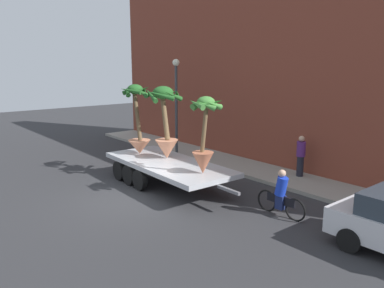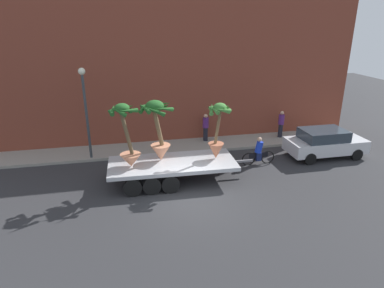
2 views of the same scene
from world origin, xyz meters
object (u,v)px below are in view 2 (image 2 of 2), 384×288
Objects in this scene: potted_palm_front at (218,132)px; parked_car at (325,142)px; flatbed_trailer at (167,166)px; potted_palm_rear at (127,140)px; pedestrian_near_gate at (281,123)px; street_lamp at (85,102)px; potted_palm_middle at (158,130)px; pedestrian_far_left at (206,127)px; cyclist at (259,152)px.

parked_car is (6.58, 1.24, -1.47)m from potted_palm_front.
potted_palm_rear reaches higher than flatbed_trailer.
potted_palm_front is 7.15m from pedestrian_near_gate.
street_lamp is at bearing 170.13° from parked_car.
potted_palm_rear is at bearing -176.39° from flatbed_trailer.
potted_palm_rear is (-1.74, -0.11, 1.50)m from flatbed_trailer.
potted_palm_rear reaches higher than pedestrian_near_gate.
potted_palm_middle is at bearing -174.37° from parked_car.
potted_palm_rear is 4.15m from potted_palm_front.
potted_palm_middle is 5.75m from pedestrian_far_left.
cyclist is 9.39m from street_lamp.
potted_palm_front is at bearing -29.40° from street_lamp.
street_lamp is at bearing 150.60° from potted_palm_front.
potted_palm_middle reaches higher than pedestrian_far_left.
pedestrian_near_gate is (2.91, 3.43, 0.37)m from cyclist.
parked_car is at bearing -9.87° from street_lamp.
flatbed_trailer is 2.85m from potted_palm_front.
pedestrian_near_gate is at bearing 49.66° from cyclist.
potted_palm_middle reaches higher than pedestrian_near_gate.
potted_palm_front is 1.58× the size of pedestrian_near_gate.
cyclist is 1.08× the size of pedestrian_far_left.
street_lamp is at bearing -169.18° from pedestrian_far_left.
pedestrian_far_left is (-1.93, 3.75, 0.37)m from cyclist.
cyclist is 4.24m from pedestrian_far_left.
flatbed_trailer is 1.61× the size of parked_car.
potted_palm_rear is at bearing -178.80° from potted_palm_front.
street_lamp reaches higher than pedestrian_near_gate.
pedestrian_near_gate is 1.00× the size of pedestrian_far_left.
potted_palm_front reaches higher than pedestrian_near_gate.
pedestrian_near_gate is (7.89, 4.39, 0.27)m from flatbed_trailer.
pedestrian_near_gate reaches higher than flatbed_trailer.
parked_car is 2.52× the size of pedestrian_near_gate.
street_lamp is at bearing 164.19° from cyclist.
pedestrian_far_left is 7.23m from street_lamp.
flatbed_trailer is 2.37× the size of potted_palm_rear.
pedestrian_far_left is (3.05, 4.72, 0.27)m from flatbed_trailer.
flatbed_trailer is at bearing -122.91° from pedestrian_far_left.
pedestrian_far_left is at bearing 10.82° from street_lamp.
pedestrian_far_left reaches higher than cyclist.
potted_palm_rear is 1.01× the size of potted_palm_middle.
cyclist reaches higher than flatbed_trailer.
potted_palm_front is at bearing -169.31° from parked_car.
cyclist is 4.02m from parked_car.
flatbed_trailer is 2.39× the size of potted_palm_middle.
potted_palm_front is 4.95m from pedestrian_far_left.
potted_palm_front reaches higher than flatbed_trailer.
potted_palm_middle is at bearing -127.49° from pedestrian_far_left.
pedestrian_near_gate is (5.48, 4.42, -1.25)m from potted_palm_front.
flatbed_trailer is 5.62m from street_lamp.
street_lamp reaches higher than potted_palm_rear.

